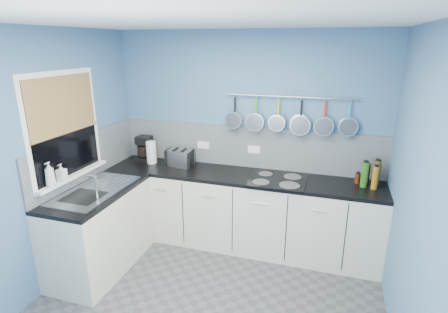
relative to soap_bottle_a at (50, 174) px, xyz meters
The scene contains 39 objects.
floor 1.93m from the soap_bottle_a, ahead, with size 3.20×3.00×0.02m, color #47474C.
ceiling 2.03m from the soap_bottle_a, ahead, with size 3.20×3.00×0.02m, color white.
wall_back 2.17m from the soap_bottle_a, 45.09° to the left, with size 3.20×0.02×2.50m, color #446B93.
wall_front 2.13m from the soap_bottle_a, 44.14° to the right, with size 3.20×0.02×2.50m, color #446B93.
wall_left 0.12m from the soap_bottle_a, 162.63° to the left, with size 0.02×3.00×2.50m, color #446B93.
wall_right 3.14m from the soap_bottle_a, ahead, with size 0.02×3.00×2.50m, color #446B93.
backsplash_back 2.15m from the soap_bottle_a, 44.68° to the left, with size 3.20×0.02×0.50m, color #93969D.
backsplash_left 0.63m from the soap_bottle_a, 95.30° to the left, with size 0.02×1.80×0.50m, color #93969D.
cabinet_run_back 2.09m from the soap_bottle_a, 38.68° to the left, with size 3.20×0.60×0.86m, color beige.
worktop_back 1.98m from the soap_bottle_a, 38.68° to the left, with size 3.20×0.60×0.04m, color black.
cabinet_run_left 0.84m from the soap_bottle_a, 54.71° to the left, with size 0.60×1.20×0.86m, color beige.
worktop_left 0.49m from the soap_bottle_a, 54.71° to the left, with size 0.60×1.20×0.04m, color black.
window_frame 0.50m from the soap_bottle_a, 97.88° to the left, with size 0.01×1.00×1.10m, color white.
window_glass 0.50m from the soap_bottle_a, 97.02° to the left, with size 0.01×0.90×1.00m, color black.
bamboo_blind 0.69m from the soap_bottle_a, 95.62° to the left, with size 0.01×0.90×0.55m, color olive.
window_sill 0.35m from the soap_bottle_a, 93.52° to the left, with size 0.10×0.98×0.03m, color white.
sink_unit 0.48m from the soap_bottle_a, 54.71° to the left, with size 0.50×0.95×0.01m, color silver.
mixer_tap 0.44m from the soap_bottle_a, 20.40° to the left, with size 0.12×0.08×0.26m, color silver, non-canonical shape.
socket_left 1.79m from the soap_bottle_a, 56.84° to the left, with size 0.15×0.01×0.09m, color white.
socket_right 2.22m from the soap_bottle_a, 42.62° to the left, with size 0.15×0.01×0.09m, color white.
pot_rail 2.58m from the soap_bottle_a, 36.00° to the left, with size 0.02×0.02×1.45m, color silver.
soap_bottle_a is the anchor object (origin of this frame).
soap_bottle_b 0.15m from the soap_bottle_a, 90.00° to the left, with size 0.08×0.08×0.17m, color white.
paper_towel 1.35m from the soap_bottle_a, 74.28° to the left, with size 0.12×0.12×0.28m, color white.
coffee_maker 1.36m from the soap_bottle_a, 80.19° to the left, with size 0.18×0.20×0.32m, color black, non-canonical shape.
toaster 1.51m from the soap_bottle_a, 60.06° to the left, with size 0.31×0.18×0.20m, color silver.
canister 1.54m from the soap_bottle_a, 56.35° to the left, with size 0.09×0.09×0.13m, color silver.
hob 2.31m from the soap_bottle_a, 30.69° to the left, with size 0.64×0.56×0.01m, color black.
pan_0 2.07m from the soap_bottle_a, 46.40° to the left, with size 0.20×0.10×0.39m, color silver, non-canonical shape.
pan_1 2.24m from the soap_bottle_a, 41.62° to the left, with size 0.21×0.09×0.40m, color silver, non-canonical shape.
pan_2 2.44m from the soap_bottle_a, 37.59° to the left, with size 0.19×0.11×0.38m, color silver, non-canonical shape.
pan_3 2.64m from the soap_bottle_a, 34.18° to the left, with size 0.23×0.07×0.42m, color silver, non-canonical shape.
pan_4 2.85m from the soap_bottle_a, 31.28° to the left, with size 0.22×0.07×0.41m, color silver, non-canonical shape.
pan_5 3.07m from the soap_bottle_a, 28.80° to the left, with size 0.20×0.06×0.39m, color silver, non-canonical shape.
condiment_0 3.29m from the soap_bottle_a, 24.45° to the left, with size 0.07×0.07×0.27m, color brown.
condiment_1 3.18m from the soap_bottle_a, 24.68° to the left, with size 0.07×0.07×0.23m, color black.
condiment_2 3.12m from the soap_bottle_a, 25.48° to the left, with size 0.06×0.06×0.11m, color #4C190C.
condiment_3 3.22m from the soap_bottle_a, 22.49° to the left, with size 0.06×0.06×0.25m, color #8C5914.
condiment_4 3.14m from the soap_bottle_a, 23.73° to the left, with size 0.07×0.07×0.27m, color #265919.
Camera 1 is at (0.98, -2.53, 2.35)m, focal length 28.54 mm.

